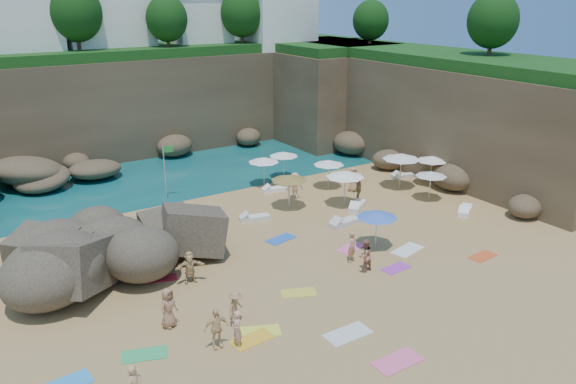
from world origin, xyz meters
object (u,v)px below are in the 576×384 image
person_stand_1 (365,256)px  person_stand_3 (359,189)px  person_stand_5 (159,220)px  person_stand_4 (353,180)px  flag_pole (166,165)px  parasol_2 (402,156)px  rock_outcrop (120,261)px  person_stand_2 (295,186)px  lounger_0 (254,218)px  parasol_1 (284,154)px  parasol_0 (264,160)px  person_stand_6 (237,329)px

person_stand_1 → person_stand_3: 9.87m
person_stand_5 → person_stand_4: bearing=5.4°
flag_pole → parasol_2: bearing=-25.1°
person_stand_4 → person_stand_5: size_ratio=1.10×
flag_pole → person_stand_3: flag_pole is taller
rock_outcrop → person_stand_3: person_stand_3 is taller
person_stand_3 → parasol_2: bearing=-49.1°
person_stand_2 → lounger_0: bearing=36.4°
rock_outcrop → parasol_1: bearing=26.1°
flag_pole → person_stand_2: bearing=-34.0°
rock_outcrop → lounger_0: rock_outcrop is taller
flag_pole → lounger_0: 7.52m
parasol_2 → person_stand_1: bearing=-140.9°
rock_outcrop → flag_pole: bearing=53.6°
person_stand_4 → parasol_0: bearing=154.3°
rock_outcrop → parasol_0: parasol_0 is taller
person_stand_2 → person_stand_4: (4.26, -0.93, -0.06)m
person_stand_1 → person_stand_4: size_ratio=0.98×
person_stand_3 → lounger_0: bearing=115.4°
person_stand_3 → person_stand_5: 13.08m
rock_outcrop → person_stand_2: 13.02m
parasol_2 → person_stand_3: bearing=-171.6°
flag_pole → person_stand_4: 12.75m
parasol_0 → flag_pole: bearing=170.1°
parasol_0 → lounger_0: (-3.85, -5.38, -1.76)m
person_stand_4 → lounger_0: bearing=-154.9°
parasol_0 → person_stand_5: size_ratio=1.39×
parasol_1 → person_stand_2: 4.69m
lounger_0 → person_stand_4: (8.38, 0.88, 0.72)m
flag_pole → person_stand_4: (11.31, -5.69, -1.48)m
parasol_0 → rock_outcrop: bearing=-152.5°
rock_outcrop → person_stand_6: size_ratio=4.82×
rock_outcrop → parasol_2: (20.21, 0.79, 2.30)m
person_stand_6 → person_stand_4: bearing=139.9°
lounger_0 → person_stand_1: size_ratio=1.09×
person_stand_1 → flag_pole: bearing=-81.7°
parasol_2 → person_stand_1: (-10.36, -8.42, -1.45)m
person_stand_4 → parasol_1: bearing=134.5°
person_stand_6 → flag_pole: bearing=179.4°
flag_pole → person_stand_5: 6.06m
person_stand_3 → person_stand_2: bearing=82.5°
parasol_2 → person_stand_3: (-4.29, -0.64, -1.41)m
person_stand_2 → person_stand_5: size_ratio=1.17×
lounger_0 → flag_pole: bearing=128.3°
person_stand_1 → person_stand_3: (6.07, 7.78, 0.04)m
person_stand_5 → person_stand_6: person_stand_5 is taller
person_stand_1 → person_stand_2: size_ratio=0.92×
parasol_1 → lounger_0: bearing=-134.6°
parasol_0 → person_stand_6: bearing=-123.6°
person_stand_1 → rock_outcrop: bearing=-45.0°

